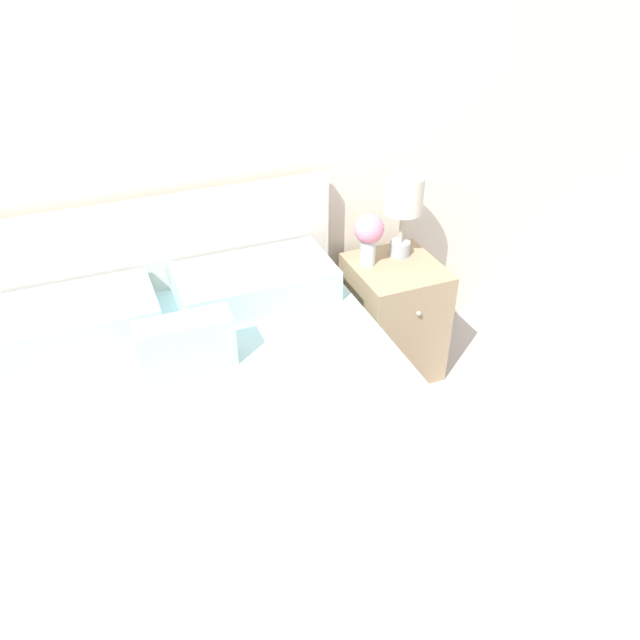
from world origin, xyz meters
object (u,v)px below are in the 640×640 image
nightstand (393,318)px  table_lamp (403,201)px  flower_vase (369,234)px  bed (222,493)px

nightstand → table_lamp: 0.59m
table_lamp → flower_vase: table_lamp is taller
table_lamp → flower_vase: 0.22m
table_lamp → flower_vase: size_ratio=1.60×
bed → nightstand: 1.32m
bed → table_lamp: (1.13, 0.86, 0.56)m
bed → flower_vase: (0.95, 0.84, 0.43)m
nightstand → table_lamp: bearing=56.8°
table_lamp → bed: bearing=-142.8°
nightstand → flower_vase: flower_vase is taller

